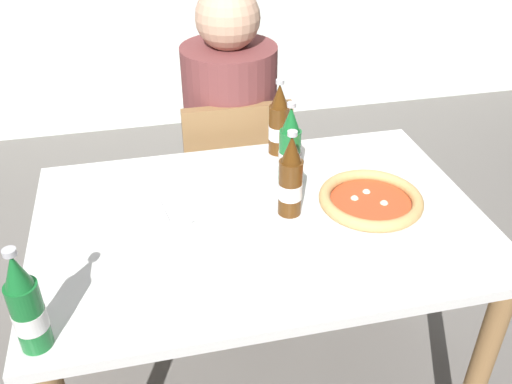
# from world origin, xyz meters

# --- Properties ---
(dining_table_main) EXTENTS (1.20, 0.80, 0.75)m
(dining_table_main) POSITION_xyz_m (0.00, 0.00, 0.64)
(dining_table_main) COLOR silver
(dining_table_main) RESTS_ON ground_plane
(chair_behind_table) EXTENTS (0.41, 0.41, 0.85)m
(chair_behind_table) POSITION_xyz_m (0.04, 0.61, 0.48)
(chair_behind_table) COLOR olive
(chair_behind_table) RESTS_ON ground_plane
(diner_seated) EXTENTS (0.34, 0.34, 1.21)m
(diner_seated) POSITION_xyz_m (0.04, 0.66, 0.58)
(diner_seated) COLOR #2D3342
(diner_seated) RESTS_ON ground_plane
(pizza_margherita_near) EXTENTS (0.31, 0.31, 0.04)m
(pizza_margherita_near) POSITION_xyz_m (0.31, -0.02, 0.77)
(pizza_margherita_near) COLOR white
(pizza_margherita_near) RESTS_ON dining_table_main
(beer_bottle_left) EXTENTS (0.07, 0.07, 0.25)m
(beer_bottle_left) POSITION_xyz_m (0.14, 0.34, 0.85)
(beer_bottle_left) COLOR #512D0F
(beer_bottle_left) RESTS_ON dining_table_main
(beer_bottle_center) EXTENTS (0.07, 0.07, 0.25)m
(beer_bottle_center) POSITION_xyz_m (-0.54, -0.33, 0.85)
(beer_bottle_center) COLOR #196B2D
(beer_bottle_center) RESTS_ON dining_table_main
(beer_bottle_right) EXTENTS (0.07, 0.07, 0.25)m
(beer_bottle_right) POSITION_xyz_m (0.13, 0.17, 0.85)
(beer_bottle_right) COLOR #196B2D
(beer_bottle_right) RESTS_ON dining_table_main
(beer_bottle_extra) EXTENTS (0.07, 0.07, 0.25)m
(beer_bottle_extra) POSITION_xyz_m (0.08, 0.01, 0.85)
(beer_bottle_extra) COLOR #512D0F
(beer_bottle_extra) RESTS_ON dining_table_main
(napkin_with_cutlery) EXTENTS (0.22, 0.22, 0.01)m
(napkin_with_cutlery) POSITION_xyz_m (-0.24, 0.10, 0.75)
(napkin_with_cutlery) COLOR white
(napkin_with_cutlery) RESTS_ON dining_table_main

